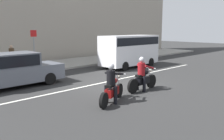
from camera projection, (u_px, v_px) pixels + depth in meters
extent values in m
plane|color=#2B2B2B|center=(116.00, 85.00, 12.35)|extent=(80.00, 80.00, 0.00)
cube|color=#99968E|center=(41.00, 66.00, 17.96)|extent=(40.00, 4.40, 0.14)
cube|color=silver|center=(106.00, 82.00, 13.05)|extent=(18.00, 0.14, 0.01)
cylinder|color=black|center=(119.00, 90.00, 10.12)|extent=(0.61, 0.35, 0.61)
cylinder|color=black|center=(104.00, 101.00, 8.70)|extent=(0.61, 0.35, 0.61)
cylinder|color=silver|center=(118.00, 82.00, 9.95)|extent=(0.37, 0.20, 0.82)
cube|color=maroon|center=(112.00, 92.00, 9.39)|extent=(0.90, 0.59, 0.32)
ellipsoid|color=maroon|center=(114.00, 81.00, 9.52)|extent=(0.54, 0.41, 0.22)
cube|color=black|center=(110.00, 86.00, 9.17)|extent=(0.57, 0.42, 0.10)
cylinder|color=silver|center=(118.00, 74.00, 9.83)|extent=(0.31, 0.66, 0.04)
sphere|color=silver|center=(118.00, 77.00, 9.92)|extent=(0.17, 0.17, 0.17)
cylinder|color=silver|center=(105.00, 96.00, 9.20)|extent=(0.67, 0.34, 0.07)
cylinder|color=black|center=(115.00, 95.00, 9.20)|extent=(0.20, 0.20, 0.71)
cylinder|color=black|center=(106.00, 94.00, 9.35)|extent=(0.20, 0.20, 0.71)
cylinder|color=black|center=(111.00, 78.00, 9.18)|extent=(0.45, 0.45, 0.59)
cylinder|color=black|center=(120.00, 74.00, 9.40)|extent=(0.71, 0.37, 0.22)
cylinder|color=black|center=(109.00, 73.00, 9.57)|extent=(0.71, 0.37, 0.22)
sphere|color=tan|center=(111.00, 67.00, 9.13)|extent=(0.20, 0.20, 0.20)
sphere|color=#B7B7BC|center=(111.00, 66.00, 9.12)|extent=(0.25, 0.25, 0.25)
cylinder|color=black|center=(151.00, 81.00, 11.77)|extent=(0.67, 0.14, 0.67)
cylinder|color=black|center=(133.00, 86.00, 10.74)|extent=(0.67, 0.14, 0.67)
cylinder|color=silver|center=(150.00, 75.00, 11.62)|extent=(0.35, 0.07, 0.75)
cube|color=black|center=(143.00, 81.00, 11.23)|extent=(0.80, 0.31, 0.32)
ellipsoid|color=black|center=(146.00, 72.00, 11.32)|extent=(0.49, 0.26, 0.22)
cube|color=black|center=(140.00, 76.00, 11.05)|extent=(0.53, 0.26, 0.10)
cylinder|color=silver|center=(150.00, 68.00, 11.52)|extent=(0.06, 0.70, 0.04)
sphere|color=silver|center=(150.00, 70.00, 11.60)|extent=(0.17, 0.17, 0.17)
cylinder|color=silver|center=(136.00, 84.00, 11.15)|extent=(0.70, 0.09, 0.07)
cylinder|color=black|center=(144.00, 84.00, 11.01)|extent=(0.15, 0.15, 0.73)
cylinder|color=black|center=(137.00, 83.00, 11.29)|extent=(0.15, 0.15, 0.73)
cylinder|color=maroon|center=(141.00, 69.00, 11.05)|extent=(0.35, 0.35, 0.60)
cylinder|color=maroon|center=(149.00, 67.00, 11.12)|extent=(0.69, 0.11, 0.28)
cylinder|color=maroon|center=(142.00, 66.00, 11.42)|extent=(0.69, 0.11, 0.28)
sphere|color=tan|center=(142.00, 60.00, 10.99)|extent=(0.20, 0.20, 0.20)
sphere|color=#B7B7BC|center=(142.00, 60.00, 10.98)|extent=(0.25, 0.25, 0.25)
cube|color=slate|center=(15.00, 74.00, 11.91)|extent=(4.75, 1.76, 0.80)
cube|color=slate|center=(9.00, 60.00, 11.62)|extent=(2.61, 1.62, 0.68)
cube|color=black|center=(9.00, 60.00, 11.62)|extent=(2.40, 1.65, 0.54)
cylinder|color=black|center=(42.00, 76.00, 12.98)|extent=(0.64, 1.82, 0.64)
cube|color=silver|center=(130.00, 50.00, 17.97)|extent=(4.82, 1.90, 2.15)
cube|color=black|center=(130.00, 41.00, 17.86)|extent=(4.68, 1.93, 0.56)
cylinder|color=black|center=(142.00, 61.00, 19.18)|extent=(0.64, 1.96, 0.64)
cylinder|color=black|center=(116.00, 65.00, 17.12)|extent=(0.64, 1.96, 0.64)
cylinder|color=gray|center=(34.00, 49.00, 16.44)|extent=(0.08, 0.08, 2.69)
cube|color=red|center=(33.00, 33.00, 16.23)|extent=(0.44, 0.03, 0.44)
cylinder|color=black|center=(11.00, 65.00, 15.61)|extent=(0.14, 0.14, 0.85)
cylinder|color=black|center=(14.00, 64.00, 15.75)|extent=(0.14, 0.14, 0.85)
cylinder|color=#4C3823|center=(12.00, 53.00, 15.55)|extent=(0.34, 0.34, 0.64)
sphere|color=tan|center=(11.00, 47.00, 15.48)|extent=(0.21, 0.21, 0.21)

